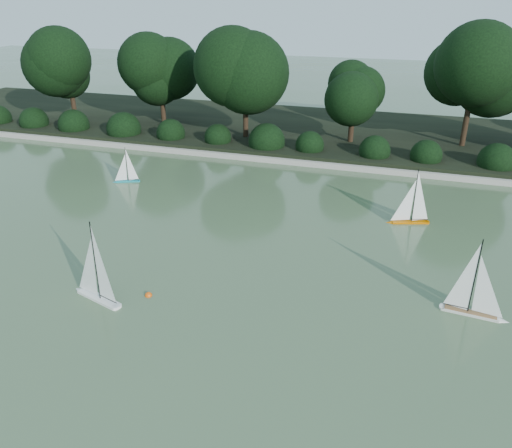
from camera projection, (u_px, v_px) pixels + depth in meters
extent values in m
plane|color=#33462A|center=(213.00, 310.00, 9.41)|extent=(80.00, 80.00, 0.00)
cube|color=gray|center=(311.00, 163.00, 17.14)|extent=(40.00, 0.35, 0.18)
cube|color=black|center=(331.00, 133.00, 20.57)|extent=(40.00, 8.00, 0.30)
cylinder|color=black|center=(74.00, 110.00, 21.75)|extent=(0.20, 0.20, 1.51)
sphere|color=black|center=(68.00, 66.00, 20.98)|extent=(2.38, 2.38, 2.38)
cylinder|color=black|center=(163.00, 115.00, 21.21)|extent=(0.20, 0.20, 1.37)
sphere|color=black|center=(160.00, 74.00, 20.50)|extent=(2.24, 2.24, 2.24)
cylinder|color=black|center=(246.00, 123.00, 19.29)|extent=(0.20, 0.20, 1.66)
sphere|color=black|center=(245.00, 69.00, 18.43)|extent=(2.66, 2.66, 2.66)
cylinder|color=black|center=(351.00, 133.00, 18.71)|extent=(0.20, 0.20, 1.26)
sphere|color=black|center=(354.00, 90.00, 18.05)|extent=(2.10, 2.10, 2.10)
cylinder|color=black|center=(464.00, 130.00, 18.13)|extent=(0.20, 0.20, 1.73)
sphere|color=black|center=(475.00, 70.00, 17.23)|extent=(2.80, 2.80, 2.80)
sphere|color=black|center=(36.00, 122.00, 21.03)|extent=(1.10, 1.10, 1.10)
sphere|color=black|center=(77.00, 125.00, 20.49)|extent=(1.10, 1.10, 1.10)
sphere|color=black|center=(119.00, 129.00, 19.94)|extent=(1.10, 1.10, 1.10)
sphere|color=black|center=(165.00, 133.00, 19.40)|extent=(1.10, 1.10, 1.10)
sphere|color=black|center=(212.00, 137.00, 18.86)|extent=(1.10, 1.10, 1.10)
sphere|color=black|center=(263.00, 141.00, 18.31)|extent=(1.10, 1.10, 1.10)
sphere|color=black|center=(317.00, 146.00, 17.77)|extent=(1.10, 1.10, 1.10)
sphere|color=black|center=(374.00, 151.00, 17.22)|extent=(1.10, 1.10, 1.10)
sphere|color=black|center=(434.00, 156.00, 16.68)|extent=(1.10, 1.10, 1.10)
sphere|color=black|center=(499.00, 162.00, 16.13)|extent=(1.10, 1.10, 1.10)
cube|color=silver|center=(99.00, 297.00, 9.72)|extent=(1.07, 0.51, 0.11)
cone|color=silver|center=(79.00, 287.00, 10.04)|extent=(0.26, 0.26, 0.21)
cylinder|color=silver|center=(117.00, 306.00, 9.45)|extent=(0.16, 0.16, 0.11)
cylinder|color=black|center=(94.00, 259.00, 9.33)|extent=(0.03, 0.03, 1.63)
cylinder|color=black|center=(107.00, 297.00, 9.53)|extent=(0.47, 0.16, 0.02)
cube|color=silver|center=(470.00, 312.00, 9.28)|extent=(1.01, 0.31, 0.10)
cone|color=silver|center=(504.00, 319.00, 9.07)|extent=(0.22, 0.22, 0.20)
cylinder|color=silver|center=(442.00, 306.00, 9.46)|extent=(0.13, 0.13, 0.10)
cube|color=olive|center=(471.00, 309.00, 9.25)|extent=(0.92, 0.25, 0.01)
cylinder|color=black|center=(476.00, 273.00, 8.95)|extent=(0.02, 0.02, 1.53)
cylinder|color=black|center=(456.00, 304.00, 9.33)|extent=(0.45, 0.07, 0.02)
cube|color=#CD6000|center=(410.00, 221.00, 12.94)|extent=(0.93, 0.44, 0.09)
cone|color=#CD6000|center=(389.00, 221.00, 12.94)|extent=(0.23, 0.23, 0.18)
cylinder|color=#CD6000|center=(427.00, 221.00, 12.93)|extent=(0.14, 0.14, 0.09)
cylinder|color=black|center=(415.00, 194.00, 12.62)|extent=(0.02, 0.02, 1.41)
cylinder|color=black|center=(420.00, 218.00, 12.89)|extent=(0.41, 0.14, 0.01)
cube|color=teal|center=(128.00, 181.00, 15.72)|extent=(0.70, 0.40, 0.07)
cone|color=teal|center=(114.00, 181.00, 15.68)|extent=(0.18, 0.18, 0.14)
cylinder|color=teal|center=(139.00, 180.00, 15.75)|extent=(0.11, 0.11, 0.07)
cylinder|color=black|center=(127.00, 163.00, 15.47)|extent=(0.02, 0.02, 1.09)
cylinder|color=black|center=(133.00, 178.00, 15.70)|extent=(0.30, 0.14, 0.01)
sphere|color=#E3500B|center=(148.00, 296.00, 9.86)|extent=(0.15, 0.15, 0.15)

